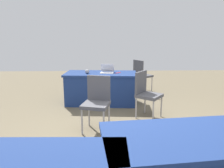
{
  "coord_description": "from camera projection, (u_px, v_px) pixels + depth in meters",
  "views": [
    {
      "loc": [
        0.26,
        3.17,
        1.66
      ],
      "look_at": [
        0.14,
        -0.25,
        0.9
      ],
      "focal_mm": 35.36,
      "sensor_mm": 36.0,
      "label": 1
    }
  ],
  "objects": [
    {
      "name": "chair_near_front",
      "position": [
        141.0,
        74.0,
        6.57
      ],
      "size": [
        0.6,
        0.6,
        0.95
      ],
      "rotation": [
        0.0,
        0.0,
        2.12
      ],
      "color": "#9E9993",
      "rests_on": "ground"
    },
    {
      "name": "laptop_silver",
      "position": [
        107.0,
        71.0,
        5.36
      ],
      "size": [
        0.35,
        0.33,
        0.21
      ],
      "rotation": [
        0.0,
        0.0,
        -0.12
      ],
      "color": "silver",
      "rests_on": "table_foreground"
    },
    {
      "name": "yarn_ball",
      "position": [
        87.0,
        71.0,
        5.25
      ],
      "size": [
        0.1,
        0.1,
        0.1
      ],
      "primitive_type": "sphere",
      "color": "gray",
      "rests_on": "table_foreground"
    },
    {
      "name": "chair_by_pillar",
      "position": [
        146.0,
        92.0,
        4.48
      ],
      "size": [
        0.62,
        0.62,
        0.94
      ],
      "rotation": [
        0.0,
        0.0,
        0.9
      ],
      "color": "#9E9993",
      "rests_on": "ground"
    },
    {
      "name": "scissors_red",
      "position": [
        118.0,
        73.0,
        5.34
      ],
      "size": [
        0.16,
        0.15,
        0.01
      ],
      "primitive_type": "cube",
      "rotation": [
        0.0,
        0.0,
        0.75
      ],
      "color": "red",
      "rests_on": "table_foreground"
    },
    {
      "name": "chair_tucked_left",
      "position": [
        97.0,
        100.0,
        3.86
      ],
      "size": [
        0.54,
        0.54,
        0.96
      ],
      "rotation": [
        0.0,
        0.0,
        -0.25
      ],
      "color": "#9E9993",
      "rests_on": "ground"
    },
    {
      "name": "table_foreground",
      "position": [
        101.0,
        88.0,
        5.45
      ],
      "size": [
        1.79,
        0.96,
        0.76
      ],
      "rotation": [
        0.0,
        0.0,
        -0.08
      ],
      "color": "navy",
      "rests_on": "ground"
    },
    {
      "name": "ground_plane",
      "position": [
        121.0,
        143.0,
        3.46
      ],
      "size": [
        14.4,
        14.4,
        0.0
      ],
      "primitive_type": "plane",
      "color": "brown"
    }
  ]
}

